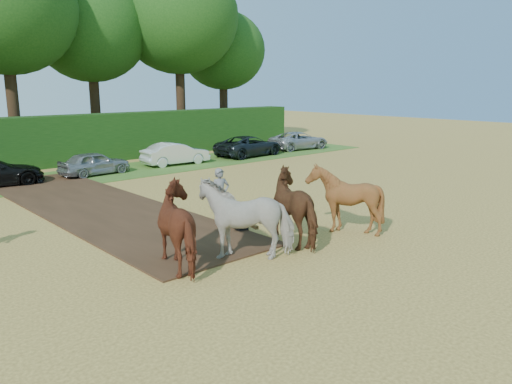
{
  "coord_description": "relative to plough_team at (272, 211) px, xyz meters",
  "views": [
    {
      "loc": [
        -6.85,
        -11.66,
        4.86
      ],
      "look_at": [
        3.83,
        0.1,
        1.4
      ],
      "focal_mm": 35.0,
      "sensor_mm": 36.0,
      "label": 1
    }
  ],
  "objects": [
    {
      "name": "parked_cars",
      "position": [
        -0.58,
        15.23,
        -0.42
      ],
      "size": [
        41.74,
        3.38,
        1.48
      ],
      "color": "silver",
      "rests_on": "ground"
    },
    {
      "name": "plough_team",
      "position": [
        0.0,
        0.0,
        0.0
      ],
      "size": [
        7.8,
        5.47,
        2.27
      ],
      "color": "brown",
      "rests_on": "ground"
    },
    {
      "name": "grass_verge",
      "position": [
        -3.24,
        15.27,
        -1.11
      ],
      "size": [
        50.0,
        5.0,
        0.03
      ],
      "primitive_type": "cube",
      "color": "#38601E",
      "rests_on": "ground"
    },
    {
      "name": "ground",
      "position": [
        -3.24,
        1.27,
        -1.13
      ],
      "size": [
        120.0,
        120.0,
        0.0
      ],
      "primitive_type": "plane",
      "color": "gold",
      "rests_on": "ground"
    },
    {
      "name": "earth_strip",
      "position": [
        -1.74,
        8.27,
        -1.1
      ],
      "size": [
        4.5,
        17.0,
        0.05
      ],
      "primitive_type": "cube",
      "color": "#472D1C",
      "rests_on": "ground"
    }
  ]
}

